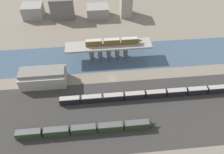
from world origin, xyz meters
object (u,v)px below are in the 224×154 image
train_yard_near (87,129)px  train_yard_mid (147,95)px  warehouse_building (43,77)px  train_on_bridge (113,42)px

train_yard_near → train_yard_mid: train_yard_near is taller
warehouse_building → train_on_bridge: bearing=24.3°
train_yard_mid → warehouse_building: bearing=163.9°
train_on_bridge → train_yard_near: 54.59m
train_yard_near → warehouse_building: 40.01m
train_on_bridge → train_yard_near: train_on_bridge is taller
train_yard_mid → train_on_bridge: bearing=112.8°
train_yard_near → train_on_bridge: bearing=71.3°
train_yard_near → train_yard_mid: size_ratio=0.70×
train_on_bridge → train_yard_mid: size_ratio=0.37×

